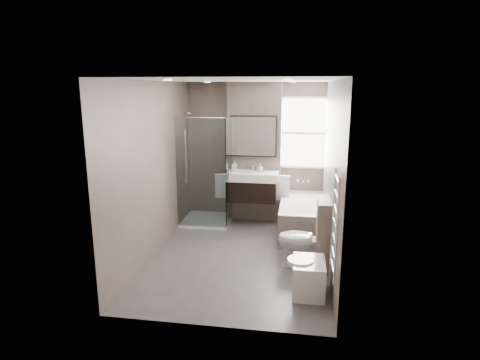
% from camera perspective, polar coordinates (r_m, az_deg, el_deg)
% --- Properties ---
extents(room, '(2.70, 3.90, 2.70)m').
position_cam_1_polar(room, '(5.84, -0.00, 1.16)').
color(room, '#4D4947').
rests_on(room, ground).
extents(vanity_pier, '(1.00, 0.25, 2.60)m').
position_cam_1_polar(vanity_pier, '(7.57, 2.07, 3.90)').
color(vanity_pier, '#64574F').
rests_on(vanity_pier, ground).
extents(vanity, '(0.95, 0.47, 0.66)m').
position_cam_1_polar(vanity, '(7.34, 1.71, -0.84)').
color(vanity, black).
rests_on(vanity, vanity_pier).
extents(mirror_cabinet, '(0.86, 0.08, 0.76)m').
position_cam_1_polar(mirror_cabinet, '(7.36, 1.94, 6.24)').
color(mirror_cabinet, black).
rests_on(mirror_cabinet, vanity_pier).
extents(towel_left, '(0.24, 0.06, 0.44)m').
position_cam_1_polar(towel_left, '(7.42, -2.61, -0.87)').
color(towel_left, silver).
rests_on(towel_left, vanity_pier).
extents(towel_right, '(0.24, 0.06, 0.44)m').
position_cam_1_polar(towel_right, '(7.28, 6.07, -1.20)').
color(towel_right, silver).
rests_on(towel_right, vanity_pier).
extents(shower_enclosure, '(0.90, 0.90, 2.00)m').
position_cam_1_polar(shower_enclosure, '(7.46, -4.11, -2.62)').
color(shower_enclosure, white).
rests_on(shower_enclosure, ground).
extents(bathtub, '(0.75, 1.60, 0.57)m').
position_cam_1_polar(bathtub, '(7.10, 8.82, -5.07)').
color(bathtub, '#64574F').
rests_on(bathtub, ground).
extents(window, '(0.98, 0.06, 1.33)m').
position_cam_1_polar(window, '(7.57, 9.01, 6.61)').
color(window, white).
rests_on(window, room).
extents(toilet, '(0.79, 0.48, 0.78)m').
position_cam_1_polar(toilet, '(5.81, 9.23, -8.47)').
color(toilet, white).
rests_on(toilet, ground).
extents(cistern_box, '(0.19, 0.55, 1.00)m').
position_cam_1_polar(cistern_box, '(5.77, 11.67, -7.56)').
color(cistern_box, '#64574F').
rests_on(cistern_box, ground).
extents(bidet, '(0.46, 0.54, 0.56)m').
position_cam_1_polar(bidet, '(5.15, 9.68, -13.37)').
color(bidet, white).
rests_on(bidet, ground).
extents(towel_radiator, '(0.03, 0.49, 1.10)m').
position_cam_1_polar(towel_radiator, '(4.30, 13.38, -6.13)').
color(towel_radiator, silver).
rests_on(towel_radiator, room).
extents(soap_bottle_a, '(0.09, 0.09, 0.19)m').
position_cam_1_polar(soap_bottle_a, '(7.34, -0.81, 2.01)').
color(soap_bottle_a, white).
rests_on(soap_bottle_a, vanity).
extents(soap_bottle_b, '(0.11, 0.11, 0.14)m').
position_cam_1_polar(soap_bottle_b, '(7.34, 2.86, 1.78)').
color(soap_bottle_b, white).
rests_on(soap_bottle_b, vanity).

